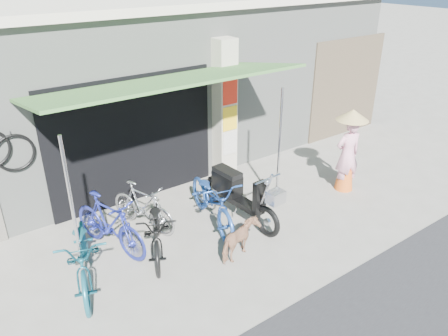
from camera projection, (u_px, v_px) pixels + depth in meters
ground at (267, 236)px, 7.67m from camera, size 80.00×80.00×0.00m
bicycle_shop at (132, 76)px, 10.59m from camera, size 12.30×5.30×3.66m
shop_pillar at (224, 110)px, 9.26m from camera, size 0.42×0.44×3.00m
awning at (168, 84)px, 7.29m from camera, size 4.60×1.88×2.72m
neighbour_right at (346, 88)px, 11.65m from camera, size 2.60×0.06×2.60m
bike_teal at (84, 255)px, 6.36m from camera, size 1.24×2.05×1.02m
bike_blue at (109, 224)px, 7.12m from camera, size 0.95×1.74×1.00m
bike_black at (157, 230)px, 7.06m from camera, size 1.32×1.80×0.90m
bike_silver at (143, 206)px, 7.74m from camera, size 0.88×1.52×0.88m
bike_navy at (212, 200)px, 7.81m from camera, size 1.07×2.02×1.01m
street_dog at (240, 240)px, 7.01m from camera, size 0.82×0.57×0.64m
moped at (239, 194)px, 8.00m from camera, size 0.57×1.99×1.13m
nun at (348, 151)px, 8.89m from camera, size 0.64×0.64×1.75m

